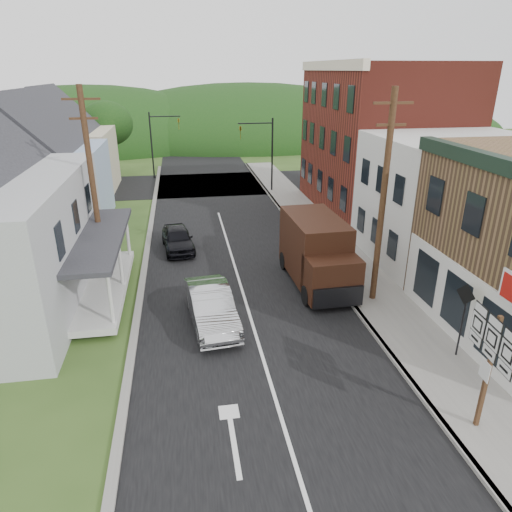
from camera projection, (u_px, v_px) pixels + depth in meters
name	position (u px, v px, depth m)	size (l,w,h in m)	color
ground	(263.00, 358.00, 16.32)	(120.00, 120.00, 0.00)	#2D4719
road	(231.00, 254.00, 25.45)	(9.00, 90.00, 0.02)	black
cross_road	(210.00, 184.00, 40.96)	(60.00, 9.00, 0.02)	black
sidewalk_right	(344.00, 260.00, 24.49)	(2.80, 55.00, 0.15)	slate
curb_right	(320.00, 262.00, 24.28)	(0.20, 55.00, 0.15)	slate
curb_left	(144.00, 274.00, 22.90)	(0.30, 55.00, 0.12)	slate
storefront_white	(452.00, 201.00, 23.64)	(8.00, 7.00, 6.50)	silver
storefront_red	(380.00, 140.00, 31.65)	(8.00, 12.00, 10.00)	maroon
house_blue	(44.00, 170.00, 28.77)	(7.14, 8.16, 7.28)	#94ADCA
house_cream	(67.00, 148.00, 36.91)	(7.14, 8.16, 7.28)	#BBB791
utility_pole_right	(383.00, 199.00, 18.60)	(1.60, 0.26, 9.00)	#472D19
utility_pole_left	(93.00, 185.00, 20.87)	(1.60, 0.26, 9.00)	#472D19
traffic_signal_right	(264.00, 147.00, 36.99)	(2.87, 0.20, 6.00)	black
traffic_signal_left	(159.00, 137.00, 42.08)	(2.87, 0.20, 6.00)	black
tree_left_d	(107.00, 124.00, 42.31)	(4.80, 4.80, 6.94)	#382616
forested_ridge	(196.00, 140.00, 66.52)	(90.00, 30.00, 16.00)	black
silver_sedan	(211.00, 307.00, 18.23)	(1.62, 4.64, 1.53)	#B1B2B7
dark_sedan	(178.00, 239.00, 25.81)	(1.59, 3.96, 1.35)	black
delivery_van	(317.00, 253.00, 21.36)	(2.52, 5.76, 3.19)	black
route_sign_cluster	(490.00, 357.00, 12.18)	(0.27, 2.03, 3.55)	#472D19
warning_sign	(464.00, 311.00, 15.57)	(0.25, 0.75, 2.80)	black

